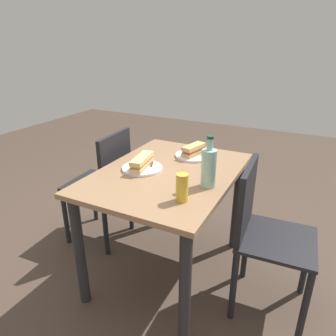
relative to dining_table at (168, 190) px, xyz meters
The scene contains 12 objects.
ground_plane 0.62m from the dining_table, ahead, with size 8.00×8.00×0.00m, color #47382D.
dining_table is the anchor object (origin of this frame).
chair_far 0.59m from the dining_table, 89.54° to the left, with size 0.42×0.42×0.87m.
chair_near 0.61m from the dining_table, 101.81° to the right, with size 0.42×0.42×0.87m.
plate_near 0.21m from the dining_table, 73.17° to the right, with size 0.25×0.25×0.01m, color white.
baguette_sandwich_near 0.24m from the dining_table, 73.17° to the right, with size 0.24×0.10×0.07m.
knife_near 0.18m from the dining_table, 75.28° to the right, with size 0.17×0.08×0.01m.
plate_far 0.33m from the dining_table, behind, with size 0.25×0.25×0.01m, color white.
baguette_sandwich_far 0.35m from the dining_table, behind, with size 0.20×0.11×0.07m.
knife_far 0.34m from the dining_table, 161.58° to the left, with size 0.18×0.05×0.01m.
water_bottle 0.38m from the dining_table, 72.80° to the left, with size 0.08×0.08×0.28m.
beer_glass 0.42m from the dining_table, 37.29° to the left, with size 0.06×0.06×0.14m, color gold.
Camera 1 is at (1.50, 0.76, 1.46)m, focal length 32.67 mm.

